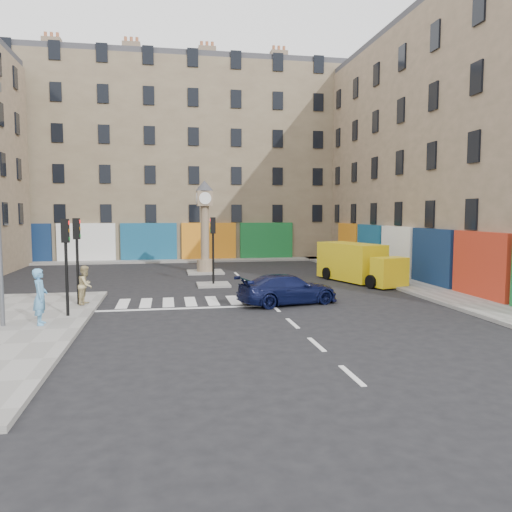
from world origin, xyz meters
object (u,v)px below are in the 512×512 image
object	(u,v)px
pedestrian_blue	(40,297)
pedestrian_tan	(85,285)
clock_pillar	(205,220)
traffic_light_island	(213,239)
navy_sedan	(288,289)
traffic_light_left_far	(77,247)
traffic_light_left_near	(66,251)
yellow_van	(358,263)

from	to	relation	value
pedestrian_blue	pedestrian_tan	distance (m)	3.93
clock_pillar	pedestrian_blue	size ratio (longest dim) A/B	3.07
clock_pillar	traffic_light_island	bearing A→B (deg)	-90.00
clock_pillar	navy_sedan	world-z (taller)	clock_pillar
traffic_light_left_far	clock_pillar	xyz separation A→B (m)	(6.30, 11.40, 0.93)
navy_sedan	traffic_light_left_near	bearing A→B (deg)	86.88
traffic_light_left_near	yellow_van	bearing A→B (deg)	27.74
traffic_light_left_near	pedestrian_blue	size ratio (longest dim) A/B	1.86
traffic_light_left_near	yellow_van	world-z (taller)	traffic_light_left_near
clock_pillar	traffic_light_left_near	bearing A→B (deg)	-114.55
pedestrian_tan	traffic_light_island	bearing A→B (deg)	-35.53
traffic_light_left_near	pedestrian_tan	world-z (taller)	traffic_light_left_near
clock_pillar	yellow_van	world-z (taller)	clock_pillar
pedestrian_blue	pedestrian_tan	xyz separation A→B (m)	(0.94, 3.81, -0.16)
traffic_light_left_far	pedestrian_tan	xyz separation A→B (m)	(0.30, -0.01, -1.64)
traffic_light_island	clock_pillar	distance (m)	6.07
traffic_light_island	navy_sedan	xyz separation A→B (m)	(2.77, -6.13, -1.93)
navy_sedan	yellow_van	size ratio (longest dim) A/B	0.71
navy_sedan	pedestrian_blue	world-z (taller)	pedestrian_blue
traffic_light_island	clock_pillar	world-z (taller)	clock_pillar
traffic_light_left_far	traffic_light_island	world-z (taller)	traffic_light_left_far
clock_pillar	pedestrian_tan	size ratio (longest dim) A/B	3.65
navy_sedan	pedestrian_blue	distance (m)	10.20
yellow_van	pedestrian_blue	world-z (taller)	yellow_van
traffic_light_island	navy_sedan	world-z (taller)	traffic_light_island
clock_pillar	navy_sedan	xyz separation A→B (m)	(2.77, -12.13, -2.88)
traffic_light_left_far	pedestrian_blue	size ratio (longest dim) A/B	1.86
traffic_light_island	pedestrian_tan	distance (m)	8.24
traffic_light_left_near	yellow_van	distance (m)	16.75
yellow_van	clock_pillar	bearing A→B (deg)	128.23
clock_pillar	pedestrian_tan	world-z (taller)	clock_pillar
traffic_light_left_near	yellow_van	size ratio (longest dim) A/B	0.57
pedestrian_tan	navy_sedan	bearing A→B (deg)	-82.26
pedestrian_blue	clock_pillar	bearing A→B (deg)	-30.81
clock_pillar	yellow_van	bearing A→B (deg)	-35.44
clock_pillar	pedestrian_tan	bearing A→B (deg)	-117.75
navy_sedan	yellow_van	xyz separation A→B (m)	(5.70, 6.10, 0.45)
traffic_light_island	navy_sedan	bearing A→B (deg)	-65.68
traffic_light_left_far	yellow_van	distance (m)	15.79
traffic_light_left_near	navy_sedan	xyz separation A→B (m)	(9.07, 1.67, -1.96)
traffic_light_island	pedestrian_tan	xyz separation A→B (m)	(-6.00, -5.41, -1.61)
traffic_light_island	traffic_light_left_far	bearing A→B (deg)	-139.40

